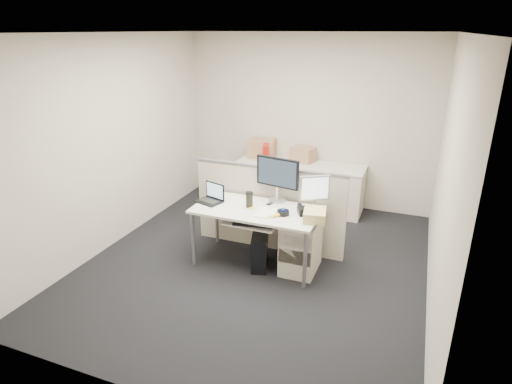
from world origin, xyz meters
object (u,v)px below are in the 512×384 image
at_px(monitor_main, 277,180).
at_px(laptop, 209,194).
at_px(desk, 256,214).
at_px(desk_phone, 307,211).

relative_size(monitor_main, laptop, 1.88).
bearing_deg(monitor_main, laptop, -145.85).
bearing_deg(laptop, monitor_main, 41.07).
height_order(desk, desk_phone, desk_phone).
xyz_separation_m(desk, desk_phone, (0.60, 0.08, 0.10)).
relative_size(desk, monitor_main, 2.67).
bearing_deg(desk_phone, laptop, 157.66).
bearing_deg(laptop, desk, 19.09).
xyz_separation_m(desk, monitor_main, (0.15, 0.32, 0.35)).
xyz_separation_m(monitor_main, laptop, (-0.77, -0.34, -0.17)).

